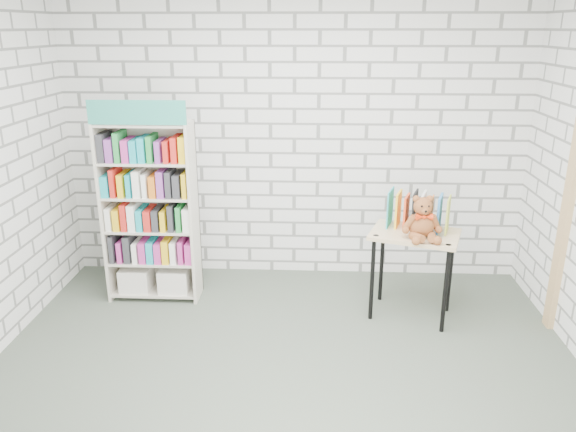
{
  "coord_description": "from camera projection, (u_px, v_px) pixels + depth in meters",
  "views": [
    {
      "loc": [
        0.2,
        -3.41,
        2.44
      ],
      "look_at": [
        -0.01,
        0.95,
        0.96
      ],
      "focal_mm": 35.0,
      "sensor_mm": 36.0,
      "label": 1
    }
  ],
  "objects": [
    {
      "name": "teddy_bear",
      "position": [
        422.0,
        222.0,
        4.59
      ],
      "size": [
        0.33,
        0.31,
        0.36
      ],
      "color": "brown",
      "rests_on": "display_table"
    },
    {
      "name": "room_shell",
      "position": [
        282.0,
        139.0,
        3.45
      ],
      "size": [
        4.52,
        4.02,
        2.81
      ],
      "color": "silver",
      "rests_on": "ground"
    },
    {
      "name": "display_table",
      "position": [
        414.0,
        245.0,
        4.79
      ],
      "size": [
        0.84,
        0.7,
        0.78
      ],
      "color": "tan",
      "rests_on": "ground"
    },
    {
      "name": "bookshelf",
      "position": [
        150.0,
        211.0,
        5.09
      ],
      "size": [
        0.83,
        0.32,
        1.86
      ],
      "color": "beige",
      "rests_on": "ground"
    },
    {
      "name": "ground",
      "position": [
        283.0,
        385.0,
        4.02
      ],
      "size": [
        4.5,
        4.5,
        0.0
      ],
      "primitive_type": "plane",
      "color": "#464F43",
      "rests_on": "ground"
    },
    {
      "name": "table_books",
      "position": [
        418.0,
        212.0,
        4.81
      ],
      "size": [
        0.55,
        0.37,
        0.3
      ],
      "color": "teal",
      "rests_on": "display_table"
    },
    {
      "name": "door_trim",
      "position": [
        567.0,
        210.0,
        4.48
      ],
      "size": [
        0.05,
        0.12,
        2.1
      ],
      "primitive_type": "cube",
      "color": "tan",
      "rests_on": "ground"
    }
  ]
}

